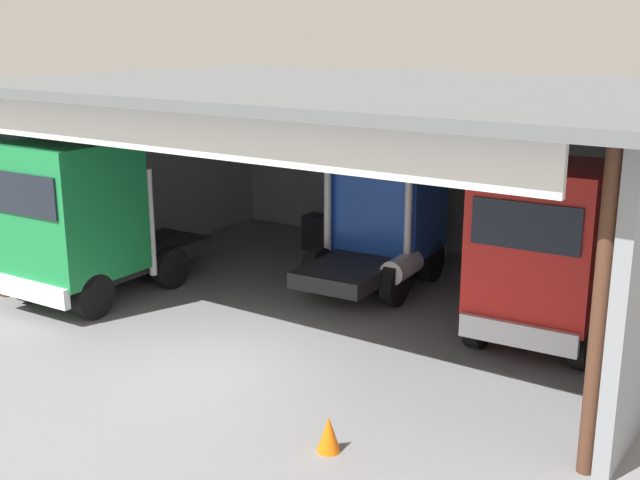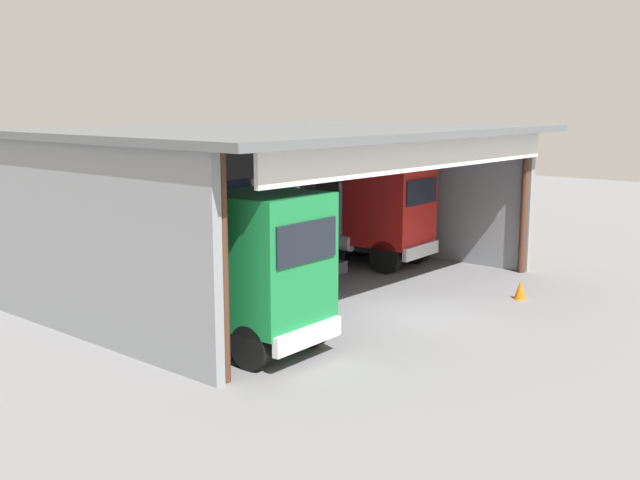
{
  "view_description": "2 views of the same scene",
  "coord_description": "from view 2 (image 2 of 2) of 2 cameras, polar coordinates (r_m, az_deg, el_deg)",
  "views": [
    {
      "loc": [
        9.32,
        -10.24,
        6.1
      ],
      "look_at": [
        0.0,
        3.38,
        1.68
      ],
      "focal_mm": 44.27,
      "sensor_mm": 36.0,
      "label": 1
    },
    {
      "loc": [
        -16.87,
        -11.11,
        5.73
      ],
      "look_at": [
        0.0,
        3.38,
        1.68
      ],
      "focal_mm": 42.61,
      "sensor_mm": 36.0,
      "label": 2
    }
  ],
  "objects": [
    {
      "name": "tool_cart",
      "position": [
        23.98,
        -12.46,
        -2.52
      ],
      "size": [
        0.9,
        0.6,
        1.0
      ],
      "primitive_type": "cube",
      "color": "black",
      "rests_on": "ground"
    },
    {
      "name": "truck_blue_center_left_bay",
      "position": [
        24.45,
        -4.77,
        0.71
      ],
      "size": [
        2.72,
        4.55,
        3.47
      ],
      "rotation": [
        0.0,
        0.0,
        0.07
      ],
      "color": "#1E47B7",
      "rests_on": "ground"
    },
    {
      "name": "ground_plane",
      "position": [
        21.0,
        7.04,
        -5.59
      ],
      "size": [
        80.0,
        80.0,
        0.0
      ],
      "primitive_type": "plane",
      "color": "slate",
      "rests_on": "ground"
    },
    {
      "name": "oil_drum",
      "position": [
        24.9,
        -14.0,
        -2.24
      ],
      "size": [
        0.58,
        0.58,
        0.9
      ],
      "primitive_type": "cylinder",
      "color": "#B21E19",
      "rests_on": "ground"
    },
    {
      "name": "traffic_cone",
      "position": [
        23.16,
        14.81,
        -3.64
      ],
      "size": [
        0.36,
        0.36,
        0.56
      ],
      "primitive_type": "cone",
      "color": "orange",
      "rests_on": "ground"
    },
    {
      "name": "truck_red_center_bay",
      "position": [
        26.76,
        4.8,
        2.13
      ],
      "size": [
        2.66,
        4.91,
        3.68
      ],
      "rotation": [
        0.0,
        0.0,
        3.2
      ],
      "color": "red",
      "rests_on": "ground"
    },
    {
      "name": "truck_green_center_right_bay",
      "position": [
        17.46,
        -4.85,
        -2.27
      ],
      "size": [
        2.63,
        5.21,
        3.73
      ],
      "rotation": [
        0.0,
        0.0,
        3.18
      ],
      "color": "#197F3D",
      "rests_on": "ground"
    },
    {
      "name": "workshop_shed",
      "position": [
        23.84,
        -4.02,
        4.99
      ],
      "size": [
        14.67,
        10.74,
        5.0
      ],
      "color": "gray",
      "rests_on": "ground"
    }
  ]
}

